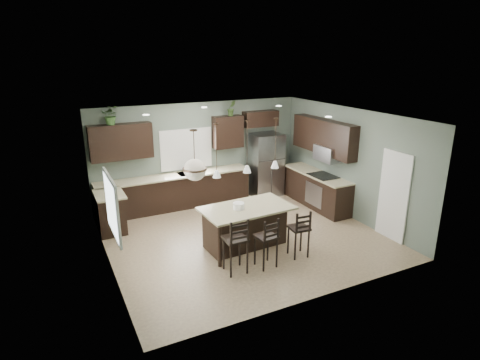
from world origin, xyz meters
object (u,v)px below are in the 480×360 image
object	(u,v)px
refrigerator	(265,165)
plant_back_left	(111,115)
kitchen_island	(247,227)
serving_dish	(239,206)
bar_stool_center	(266,242)
bar_stool_right	(299,233)
bar_stool_left	(235,245)

from	to	relation	value
refrigerator	plant_back_left	distance (m)	4.57
kitchen_island	serving_dish	bearing A→B (deg)	-180.00
bar_stool_center	plant_back_left	world-z (taller)	plant_back_left
serving_dish	plant_back_left	distance (m)	3.97
refrigerator	bar_stool_center	size ratio (longest dim) A/B	1.74
refrigerator	plant_back_left	size ratio (longest dim) A/B	3.90
bar_stool_center	bar_stool_right	size ratio (longest dim) A/B	1.02
serving_dish	bar_stool_left	xyz separation A→B (m)	(-0.48, -0.84, -0.42)
bar_stool_center	plant_back_left	xyz separation A→B (m)	(-2.12, 3.95, 2.11)
bar_stool_center	bar_stool_right	bearing A→B (deg)	0.33
kitchen_island	bar_stool_left	xyz separation A→B (m)	(-0.68, -0.85, 0.11)
bar_stool_right	plant_back_left	bearing A→B (deg)	132.15
bar_stool_right	plant_back_left	distance (m)	5.31
serving_dish	bar_stool_center	distance (m)	1.04
plant_back_left	kitchen_island	bearing A→B (deg)	-54.39
refrigerator	bar_stool_right	world-z (taller)	refrigerator
bar_stool_center	plant_back_left	bearing A→B (deg)	113.35
refrigerator	serving_dish	distance (m)	3.59
refrigerator	bar_stool_center	bearing A→B (deg)	-119.63
refrigerator	kitchen_island	distance (m)	3.49
serving_dish	kitchen_island	bearing A→B (deg)	3.10
bar_stool_right	bar_stool_left	bearing A→B (deg)	-175.24
bar_stool_right	kitchen_island	bearing A→B (deg)	137.12
bar_stool_center	bar_stool_right	xyz separation A→B (m)	(0.82, 0.07, -0.01)
kitchen_island	plant_back_left	distance (m)	4.31
refrigerator	bar_stool_left	xyz separation A→B (m)	(-2.74, -3.63, -0.35)
bar_stool_left	refrigerator	bearing A→B (deg)	54.02
refrigerator	bar_stool_left	size ratio (longest dim) A/B	1.61
kitchen_island	plant_back_left	world-z (taller)	plant_back_left
bar_stool_left	bar_stool_right	size ratio (longest dim) A/B	1.10
serving_dish	bar_stool_right	bearing A→B (deg)	-40.95
refrigerator	serving_dish	size ratio (longest dim) A/B	7.71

